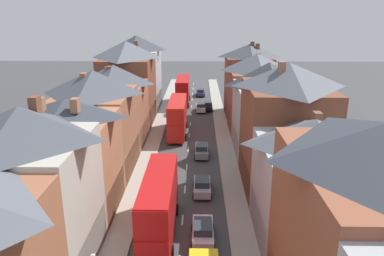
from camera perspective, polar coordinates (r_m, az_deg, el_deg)
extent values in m
cube|color=#A8A399|center=(53.17, -6.04, -2.39)|extent=(2.20, 104.00, 0.14)
cube|color=#A8A399|center=(52.90, 5.01, -2.47)|extent=(2.20, 104.00, 0.14)
cube|color=silver|center=(34.69, -1.46, -13.80)|extent=(0.14, 1.80, 0.01)
cube|color=silver|center=(39.94, -1.09, -9.35)|extent=(0.14, 1.80, 0.01)
cube|color=silver|center=(45.38, -0.81, -5.94)|extent=(0.14, 1.80, 0.01)
cube|color=silver|center=(50.94, -0.59, -3.27)|extent=(0.14, 1.80, 0.01)
cube|color=silver|center=(56.59, -0.42, -1.13)|extent=(0.14, 1.80, 0.01)
cube|color=silver|center=(62.31, -0.28, 0.62)|extent=(0.14, 1.80, 0.01)
cube|color=silver|center=(68.08, -0.16, 2.07)|extent=(0.14, 1.80, 0.01)
cube|color=silver|center=(73.88, -0.06, 3.30)|extent=(0.14, 1.80, 0.01)
cube|color=silver|center=(79.71, 0.03, 4.35)|extent=(0.14, 1.80, 0.01)
cube|color=silver|center=(85.57, 0.10, 5.25)|extent=(0.14, 1.80, 0.01)
cube|color=silver|center=(91.44, 0.16, 6.04)|extent=(0.14, 1.80, 0.01)
cube|color=silver|center=(97.33, 0.22, 6.73)|extent=(0.14, 1.80, 0.01)
cube|color=#BCB7A8|center=(28.85, -23.26, -11.02)|extent=(8.00, 8.72, 9.85)
cube|color=maroon|center=(29.22, -15.05, -17.35)|extent=(0.12, 8.02, 3.20)
pyramid|color=#474C56|center=(26.66, -24.80, 0.60)|extent=(8.00, 8.72, 2.30)
cube|color=brown|center=(28.30, -22.78, 3.15)|extent=(0.60, 0.90, 1.32)
cube|color=#B2704C|center=(35.93, -17.96, -5.43)|extent=(8.00, 7.84, 9.12)
cube|color=maroon|center=(36.09, -11.50, -9.96)|extent=(0.12, 7.21, 3.20)
pyramid|color=#383D47|center=(34.29, -18.79, 2.89)|extent=(8.00, 7.84, 1.62)
cube|color=#99664C|center=(33.45, -22.10, 3.28)|extent=(0.60, 0.90, 1.24)
cube|color=#99664C|center=(32.43, -17.38, 3.31)|extent=(0.60, 0.90, 1.18)
cube|color=#A36042|center=(44.09, -14.26, -0.76)|extent=(8.00, 10.47, 9.29)
cube|color=olive|center=(44.26, -9.02, -4.55)|extent=(0.12, 9.63, 3.20)
pyramid|color=#474C56|center=(42.68, -14.84, 6.83)|extent=(8.00, 10.47, 2.56)
cube|color=#99664C|center=(42.26, -16.19, 7.35)|extent=(0.60, 0.90, 1.05)
cube|color=#A36042|center=(53.49, -11.52, 2.13)|extent=(8.00, 9.47, 8.45)
cube|color=black|center=(53.51, -7.23, -0.58)|extent=(0.12, 8.71, 3.20)
pyramid|color=#474C56|center=(52.34, -11.88, 7.99)|extent=(8.00, 9.47, 2.63)
cube|color=brown|center=(53.21, -12.77, 8.59)|extent=(0.60, 0.90, 0.93)
cube|color=brown|center=(52.03, -12.47, 8.55)|extent=(0.60, 0.90, 1.17)
cube|color=brown|center=(62.76, -9.66, 5.59)|extent=(8.00, 10.56, 10.84)
cube|color=maroon|center=(63.03, -5.97, 2.23)|extent=(0.12, 9.71, 3.20)
pyramid|color=#565B66|center=(61.77, -9.98, 11.72)|extent=(8.00, 10.56, 2.64)
cube|color=brown|center=(63.64, -8.48, 12.47)|extent=(0.60, 0.90, 1.15)
cube|color=#ADB2B7|center=(72.64, -8.21, 7.32)|extent=(8.00, 9.91, 11.02)
cube|color=black|center=(72.89, -5.02, 4.33)|extent=(0.12, 9.11, 3.20)
pyramid|color=#383D47|center=(71.79, -8.45, 12.71)|extent=(8.00, 9.91, 2.68)
cube|color=brown|center=(73.94, -8.61, 13.27)|extent=(0.60, 0.90, 1.12)
cube|color=#ADB2B7|center=(31.40, 17.45, -9.56)|extent=(8.00, 9.03, 8.32)
cube|color=olive|center=(31.77, 9.98, -13.91)|extent=(0.12, 8.31, 3.20)
pyramid|color=#565B66|center=(29.50, 18.34, -0.59)|extent=(8.00, 9.03, 1.97)
cube|color=brown|center=(31.17, 18.53, 1.35)|extent=(0.60, 0.90, 1.06)
cube|color=brown|center=(39.56, 13.85, -1.57)|extent=(8.00, 10.35, 10.93)
cube|color=olive|center=(40.28, 7.94, -6.77)|extent=(0.12, 9.52, 3.20)
pyramid|color=#565B66|center=(38.00, 14.57, 7.90)|extent=(8.00, 10.35, 2.29)
cube|color=#99664C|center=(36.95, 13.50, 8.78)|extent=(0.60, 0.90, 1.34)
cube|color=#ADB2B7|center=(49.54, 11.25, 1.23)|extent=(8.00, 10.37, 8.94)
cube|color=#1E5133|center=(49.86, 6.59, -1.90)|extent=(0.12, 9.54, 3.20)
pyramid|color=#383D47|center=(48.26, 11.66, 8.04)|extent=(8.00, 10.37, 2.99)
cube|color=#99664C|center=(50.01, 12.23, 8.90)|extent=(0.60, 0.90, 0.99)
cube|color=brown|center=(59.40, 9.57, 4.17)|extent=(8.00, 10.36, 9.29)
cube|color=#1E5133|center=(59.71, 5.69, 1.38)|extent=(0.12, 9.53, 3.20)
pyramid|color=#565B66|center=(58.36, 9.87, 9.86)|extent=(8.00, 10.36, 2.58)
cube|color=#99664C|center=(61.13, 10.03, 10.69)|extent=(0.60, 0.90, 1.08)
cube|color=brown|center=(67.97, 8.53, 6.31)|extent=(8.00, 7.55, 10.31)
cube|color=maroon|center=(68.34, 5.11, 3.44)|extent=(0.12, 6.95, 3.20)
pyramid|color=#474C56|center=(67.07, 8.77, 11.59)|extent=(8.00, 7.55, 2.26)
cube|color=brown|center=(67.24, 9.18, 12.24)|extent=(0.60, 0.90, 1.54)
cube|color=brown|center=(67.06, 9.96, 12.06)|extent=(0.60, 0.90, 1.23)
cube|color=red|center=(31.95, -4.99, -13.40)|extent=(2.44, 10.80, 2.50)
cube|color=red|center=(30.79, -5.11, -9.56)|extent=(2.44, 10.58, 2.30)
cube|color=red|center=(30.27, -5.17, -7.53)|extent=(2.39, 10.37, 0.10)
cube|color=#28333D|center=(36.54, -4.14, -8.84)|extent=(2.20, 0.10, 1.20)
cube|color=#28333D|center=(35.58, -4.22, -5.52)|extent=(2.20, 0.10, 1.10)
cube|color=#28333D|center=(31.96, -7.18, -12.94)|extent=(0.06, 9.18, 0.90)
cube|color=#28333D|center=(30.90, -7.34, -9.33)|extent=(0.06, 9.18, 0.90)
cube|color=yellow|center=(35.28, -4.24, -4.32)|extent=(1.34, 0.08, 0.32)
cylinder|color=black|center=(35.54, -6.38, -12.17)|extent=(0.30, 1.00, 1.00)
cylinder|color=black|center=(35.32, -2.36, -12.27)|extent=(0.30, 1.00, 1.00)
cylinder|color=black|center=(30.26, -7.95, -18.06)|extent=(0.30, 1.00, 1.00)
cylinder|color=black|center=(30.00, -3.10, -18.25)|extent=(0.30, 1.00, 1.00)
cube|color=red|center=(56.77, -2.22, 0.66)|extent=(2.44, 10.80, 2.50)
cube|color=red|center=(56.13, -2.25, 3.00)|extent=(2.44, 10.58, 2.30)
cube|color=red|center=(55.84, -2.26, 4.20)|extent=(2.39, 10.37, 0.10)
cube|color=#28333D|center=(61.85, -1.95, 2.26)|extent=(2.20, 0.10, 1.20)
cube|color=#28333D|center=(61.29, -1.97, 4.33)|extent=(2.20, 0.10, 1.10)
cube|color=#28333D|center=(56.78, -3.42, 0.90)|extent=(0.06, 9.18, 0.90)
cube|color=#28333D|center=(56.18, -3.46, 3.10)|extent=(0.06, 9.18, 0.90)
cube|color=yellow|center=(61.12, -1.98, 5.07)|extent=(1.34, 0.08, 0.32)
cylinder|color=black|center=(60.38, -3.19, 0.53)|extent=(0.30, 1.00, 1.00)
cylinder|color=black|center=(60.25, -0.87, 0.52)|extent=(0.30, 1.00, 1.00)
cylinder|color=black|center=(54.38, -3.67, -1.40)|extent=(0.30, 1.00, 1.00)
cylinder|color=black|center=(54.24, -1.09, -1.42)|extent=(0.30, 1.00, 1.00)
cube|color=red|center=(75.44, -1.40, 4.87)|extent=(2.44, 10.80, 2.50)
cube|color=red|center=(74.95, -1.42, 6.66)|extent=(2.44, 10.58, 2.30)
cube|color=red|center=(74.74, -1.42, 7.57)|extent=(2.39, 10.37, 0.10)
cube|color=#28333D|center=(80.62, -1.24, 5.83)|extent=(2.20, 0.10, 1.20)
cube|color=#28333D|center=(80.19, -1.25, 7.44)|extent=(2.20, 0.10, 1.10)
cube|color=#28333D|center=(75.44, -2.31, 5.06)|extent=(0.06, 9.18, 0.90)
cube|color=#28333D|center=(75.00, -2.33, 6.74)|extent=(0.06, 9.18, 0.90)
cube|color=yellow|center=(80.06, -1.26, 8.01)|extent=(1.34, 0.08, 0.32)
cylinder|color=black|center=(79.01, -2.18, 4.58)|extent=(0.30, 1.00, 1.00)
cylinder|color=black|center=(78.91, -0.41, 4.58)|extent=(0.30, 1.00, 1.00)
cylinder|color=black|center=(72.87, -2.45, 3.49)|extent=(0.30, 1.00, 1.00)
cylinder|color=black|center=(72.76, -0.53, 3.48)|extent=(0.30, 1.00, 1.00)
cube|color=silver|center=(69.96, 1.35, 3.07)|extent=(1.70, 4.15, 0.76)
cube|color=#28333D|center=(69.59, 1.36, 3.57)|extent=(1.46, 2.08, 0.60)
cylinder|color=black|center=(71.30, 0.66, 3.03)|extent=(0.20, 0.62, 0.62)
cylinder|color=black|center=(71.31, 2.03, 3.02)|extent=(0.20, 0.62, 0.62)
cylinder|color=black|center=(68.81, 0.65, 2.50)|extent=(0.20, 0.62, 0.62)
cylinder|color=black|center=(68.82, 2.06, 2.49)|extent=(0.20, 0.62, 0.62)
cube|color=gray|center=(74.40, -2.44, 3.93)|extent=(1.70, 4.32, 0.77)
cube|color=#28333D|center=(74.03, -2.46, 4.40)|extent=(1.46, 2.16, 0.60)
cylinder|color=black|center=(75.84, -3.02, 3.88)|extent=(0.20, 0.62, 0.62)
cylinder|color=black|center=(75.74, -1.74, 3.88)|extent=(0.20, 0.62, 0.62)
cylinder|color=black|center=(73.25, -3.17, 3.39)|extent=(0.20, 0.62, 0.62)
cylinder|color=black|center=(73.14, -1.84, 3.39)|extent=(0.20, 0.62, 0.62)
cube|color=navy|center=(83.40, 1.32, 5.38)|extent=(1.70, 4.35, 0.68)
cube|color=#28333D|center=(83.06, 1.32, 5.78)|extent=(1.46, 2.18, 0.60)
cylinder|color=black|center=(84.80, 0.74, 5.35)|extent=(0.20, 0.62, 0.62)
cylinder|color=black|center=(84.80, 1.89, 5.34)|extent=(0.20, 0.62, 0.62)
cylinder|color=black|center=(82.16, 0.72, 4.96)|extent=(0.20, 0.62, 0.62)
cylinder|color=black|center=(82.17, 1.91, 4.95)|extent=(0.20, 0.62, 0.62)
cube|color=silver|center=(31.71, 1.66, -15.61)|extent=(1.70, 4.34, 0.77)
cube|color=#28333D|center=(31.16, 1.67, -14.77)|extent=(1.46, 2.17, 0.60)
cylinder|color=black|center=(33.06, 0.10, -14.90)|extent=(0.20, 0.62, 0.62)
cylinder|color=black|center=(33.08, 3.15, -14.91)|extent=(0.20, 0.62, 0.62)
cylinder|color=black|center=(30.81, 0.02, -17.57)|extent=(0.20, 0.62, 0.62)
cylinder|color=black|center=(30.84, 3.33, -17.58)|extent=(0.20, 0.62, 0.62)
cube|color=black|center=(71.17, 2.40, 3.31)|extent=(1.70, 4.37, 0.77)
cube|color=#28333D|center=(70.80, 2.41, 3.81)|extent=(1.46, 2.19, 0.60)
cylinder|color=black|center=(72.56, 1.70, 3.28)|extent=(0.20, 0.62, 0.62)
cylinder|color=black|center=(72.60, 3.04, 3.27)|extent=(0.20, 0.62, 0.62)
cylinder|color=black|center=(69.94, 1.72, 2.74)|extent=(0.20, 0.62, 0.62)
cylinder|color=black|center=(69.98, 3.11, 2.73)|extent=(0.20, 0.62, 0.62)
cube|color=gray|center=(48.46, 1.46, -3.51)|extent=(1.70, 4.33, 0.77)
cube|color=#28333D|center=(48.01, 1.47, -2.83)|extent=(1.46, 2.16, 0.60)
cylinder|color=black|center=(49.85, 0.47, -3.37)|extent=(0.20, 0.62, 0.62)
cylinder|color=black|center=(49.86, 2.43, -3.38)|extent=(0.20, 0.62, 0.62)
cylinder|color=black|center=(47.35, 0.43, -4.52)|extent=(0.20, 0.62, 0.62)
cylinder|color=black|center=(47.36, 2.50, -4.53)|extent=(0.20, 0.62, 0.62)
cube|color=#4C515B|center=(67.68, -2.79, 2.55)|extent=(1.70, 3.83, 0.74)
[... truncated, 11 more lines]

